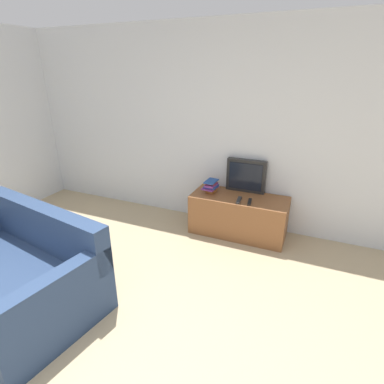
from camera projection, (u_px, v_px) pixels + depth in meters
wall_back at (225, 129)px, 3.90m from camera, size 9.00×0.06×2.60m
tv_stand at (238, 215)px, 3.91m from camera, size 1.22×0.52×0.52m
television at (246, 176)px, 3.90m from camera, size 0.51×0.09×0.43m
couch at (14, 276)px, 2.73m from camera, size 1.81×1.25×0.84m
book_stack at (211, 186)px, 3.92m from camera, size 0.18×0.23×0.16m
remote_on_stand at (239, 200)px, 3.68m from camera, size 0.06×0.20×0.02m
remote_secondary at (250, 202)px, 3.63m from camera, size 0.06×0.18×0.02m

